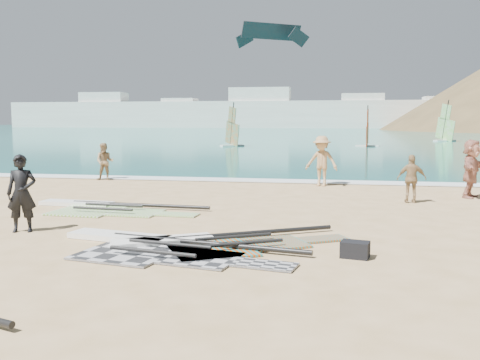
% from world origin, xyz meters
% --- Properties ---
extents(ground, '(300.00, 300.00, 0.00)m').
position_xyz_m(ground, '(0.00, 0.00, 0.00)').
color(ground, tan).
rests_on(ground, ground).
extents(sea, '(300.00, 240.00, 0.06)m').
position_xyz_m(sea, '(0.00, 132.00, 0.00)').
color(sea, '#0E6263').
rests_on(sea, ground).
extents(surf_line, '(300.00, 1.20, 0.04)m').
position_xyz_m(surf_line, '(0.00, 12.30, 0.00)').
color(surf_line, white).
rests_on(surf_line, ground).
extents(far_town, '(160.00, 8.00, 12.00)m').
position_xyz_m(far_town, '(-15.72, 150.00, 4.49)').
color(far_town, white).
rests_on(far_town, ground).
extents(rig_grey, '(5.50, 2.66, 0.20)m').
position_xyz_m(rig_grey, '(-0.27, -0.02, 0.05)').
color(rig_grey, '#262629').
rests_on(rig_grey, ground).
extents(rig_green, '(5.47, 2.32, 0.20)m').
position_xyz_m(rig_green, '(-3.40, 4.34, 0.05)').
color(rig_green, '#69B927').
rests_on(rig_green, ground).
extents(rig_orange, '(5.02, 3.53, 0.20)m').
position_xyz_m(rig_orange, '(0.91, 0.54, 0.05)').
color(rig_orange, '#DE4400').
rests_on(rig_orange, ground).
extents(gear_bag_far, '(0.59, 0.47, 0.32)m').
position_xyz_m(gear_bag_far, '(3.83, 0.02, 0.16)').
color(gear_bag_far, black).
rests_on(gear_bag_far, ground).
extents(person_wetsuit, '(0.78, 0.64, 1.84)m').
position_xyz_m(person_wetsuit, '(-3.84, 1.03, 0.92)').
color(person_wetsuit, black).
rests_on(person_wetsuit, ground).
extents(beachgoer_left, '(0.89, 0.76, 1.63)m').
position_xyz_m(beachgoer_left, '(-6.55, 11.50, 0.81)').
color(beachgoer_left, '#977A53').
rests_on(beachgoer_left, ground).
extents(beachgoer_mid, '(1.44, 1.03, 2.00)m').
position_xyz_m(beachgoer_mid, '(2.82, 11.13, 1.00)').
color(beachgoer_mid, tan).
rests_on(beachgoer_mid, ground).
extents(beachgoer_back, '(0.90, 0.38, 1.54)m').
position_xyz_m(beachgoer_back, '(5.79, 7.31, 0.77)').
color(beachgoer_back, '#9F7F53').
rests_on(beachgoer_back, ground).
extents(beachgoer_right, '(1.35, 1.91, 1.99)m').
position_xyz_m(beachgoer_right, '(7.91, 8.85, 0.99)').
color(beachgoer_right, tan).
rests_on(beachgoer_right, ground).
extents(windsurfer_left, '(2.27, 2.29, 4.33)m').
position_xyz_m(windsurfer_left, '(-6.76, 40.88, 1.27)').
color(windsurfer_left, white).
rests_on(windsurfer_left, ground).
extents(windsurfer_centre, '(2.25, 2.68, 4.01)m').
position_xyz_m(windsurfer_centre, '(6.18, 42.69, 1.20)').
color(windsurfer_centre, white).
rests_on(windsurfer_centre, ground).
extents(windsurfer_right, '(2.77, 2.94, 5.00)m').
position_xyz_m(windsurfer_right, '(15.98, 57.31, 1.41)').
color(windsurfer_right, white).
rests_on(windsurfer_right, ground).
extents(kitesurf_kite, '(6.98, 4.88, 2.61)m').
position_xyz_m(kitesurf_kite, '(-4.01, 49.23, 12.00)').
color(kitesurf_kite, black).
rests_on(kitesurf_kite, ground).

